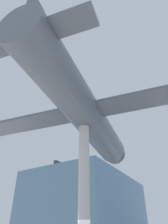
# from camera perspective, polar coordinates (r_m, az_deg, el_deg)

# --- Properties ---
(glass_pavilion_left) EXTENTS (11.38, 15.76, 10.25)m
(glass_pavilion_left) POSITION_cam_1_polar(r_m,az_deg,el_deg) (31.82, 0.75, -25.54)
(glass_pavilion_left) COLOR slate
(glass_pavilion_left) RESTS_ON ground_plane
(support_pylon_central) EXTENTS (0.59, 0.59, 7.52)m
(support_pylon_central) POSITION_cam_1_polar(r_m,az_deg,el_deg) (11.79, 0.00, -20.32)
(support_pylon_central) COLOR #B7B7BC
(support_pylon_central) RESTS_ON ground_plane
(suspended_airplane) EXTENTS (17.44, 15.11, 3.60)m
(suspended_airplane) POSITION_cam_1_polar(r_m,az_deg,el_deg) (13.77, 0.35, -0.43)
(suspended_airplane) COLOR #4C5666
(suspended_airplane) RESTS_ON support_pylon_central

